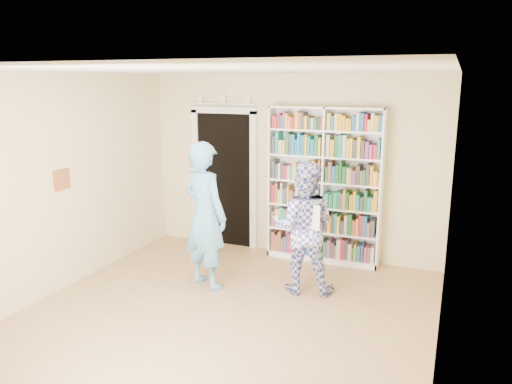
% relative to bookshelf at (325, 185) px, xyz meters
% --- Properties ---
extents(floor, '(5.00, 5.00, 0.00)m').
position_rel_bookshelf_xyz_m(floor, '(-0.56, -2.34, -1.13)').
color(floor, '#A67650').
rests_on(floor, ground).
extents(ceiling, '(5.00, 5.00, 0.00)m').
position_rel_bookshelf_xyz_m(ceiling, '(-0.56, -2.34, 1.57)').
color(ceiling, white).
rests_on(ceiling, wall_back).
extents(wall_back, '(4.50, 0.00, 4.50)m').
position_rel_bookshelf_xyz_m(wall_back, '(-0.56, 0.16, 0.22)').
color(wall_back, beige).
rests_on(wall_back, floor).
extents(wall_left, '(0.00, 5.00, 5.00)m').
position_rel_bookshelf_xyz_m(wall_left, '(-2.81, -2.34, 0.22)').
color(wall_left, beige).
rests_on(wall_left, floor).
extents(wall_right, '(0.00, 5.00, 5.00)m').
position_rel_bookshelf_xyz_m(wall_right, '(1.69, -2.34, 0.22)').
color(wall_right, beige).
rests_on(wall_right, floor).
extents(bookshelf, '(1.63, 0.31, 2.24)m').
position_rel_bookshelf_xyz_m(bookshelf, '(0.00, 0.00, 0.00)').
color(bookshelf, white).
rests_on(bookshelf, floor).
extents(doorway, '(1.10, 0.08, 2.43)m').
position_rel_bookshelf_xyz_m(doorway, '(-1.66, 0.13, 0.05)').
color(doorway, black).
rests_on(doorway, floor).
extents(wall_art, '(0.03, 0.25, 0.25)m').
position_rel_bookshelf_xyz_m(wall_art, '(-2.79, -2.14, 0.27)').
color(wall_art, brown).
rests_on(wall_art, wall_left).
extents(man_blue, '(0.80, 0.66, 1.88)m').
position_rel_bookshelf_xyz_m(man_blue, '(-1.15, -1.48, -0.19)').
color(man_blue, '#5D9ECF').
rests_on(man_blue, floor).
extents(man_plaid, '(0.91, 0.77, 1.65)m').
position_rel_bookshelf_xyz_m(man_plaid, '(0.05, -1.16, -0.31)').
color(man_plaid, '#333E9D').
rests_on(man_plaid, floor).
extents(paper_sheet, '(0.21, 0.06, 0.30)m').
position_rel_bookshelf_xyz_m(paper_sheet, '(0.20, -1.35, -0.11)').
color(paper_sheet, white).
rests_on(paper_sheet, man_plaid).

